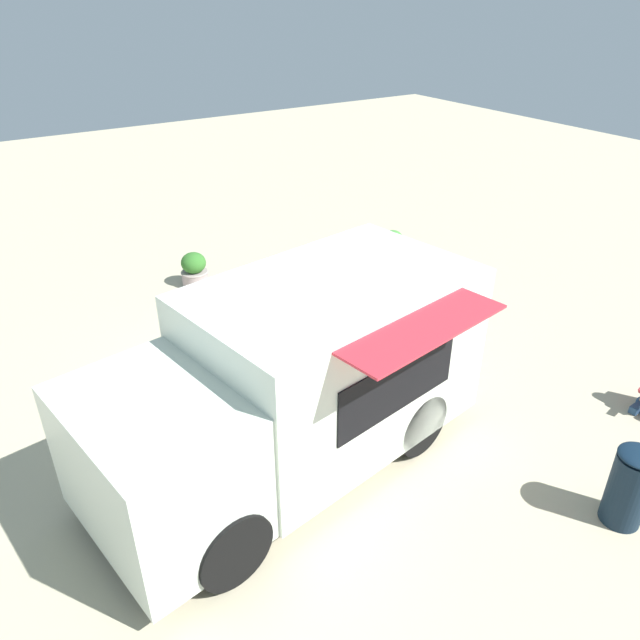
{
  "coord_description": "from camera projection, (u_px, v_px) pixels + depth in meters",
  "views": [
    {
      "loc": [
        -3.68,
        -6.73,
        5.4
      ],
      "look_at": [
        0.63,
        -0.08,
        0.93
      ],
      "focal_mm": 33.55,
      "sensor_mm": 36.0,
      "label": 1
    }
  ],
  "objects": [
    {
      "name": "trash_bin",
      "position": [
        629.0,
        487.0,
        6.66
      ],
      "size": [
        0.46,
        0.46,
        1.01
      ],
      "color": "#112130",
      "rests_on": "ground_plane"
    },
    {
      "name": "planter_flowering_near",
      "position": [
        194.0,
        270.0,
        12.11
      ],
      "size": [
        0.55,
        0.55,
        0.7
      ],
      "color": "gray",
      "rests_on": "ground_plane"
    },
    {
      "name": "ground_plane",
      "position": [
        283.0,
        380.0,
        9.32
      ],
      "size": [
        40.0,
        40.0,
        0.0
      ],
      "primitive_type": "plane",
      "color": "#BAAF90"
    },
    {
      "name": "food_truck",
      "position": [
        296.0,
        386.0,
        7.3
      ],
      "size": [
        5.27,
        3.19,
        2.32
      ],
      "color": "silver",
      "rests_on": "ground_plane"
    },
    {
      "name": "planter_flowering_far",
      "position": [
        392.0,
        244.0,
        13.23
      ],
      "size": [
        0.45,
        0.45,
        0.68
      ],
      "color": "gray",
      "rests_on": "ground_plane"
    }
  ]
}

